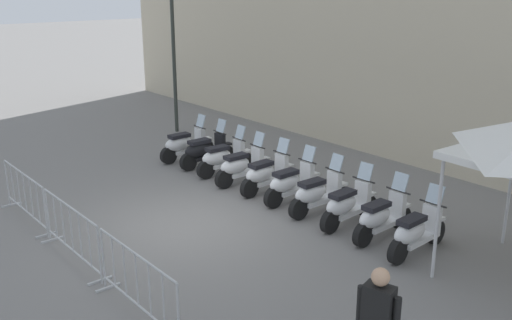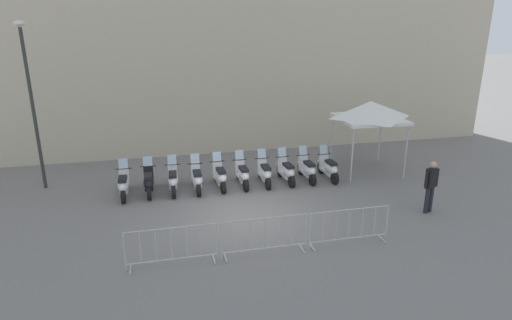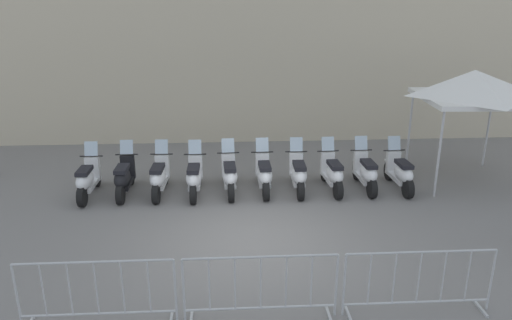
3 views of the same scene
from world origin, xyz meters
TOP-DOWN VIEW (x-y plane):
  - ground_plane at (0.00, 0.00)m, footprint 120.00×120.00m
  - motorcycle_0 at (-3.94, 2.26)m, footprint 0.56×1.72m
  - motorcycle_1 at (-3.09, 2.38)m, footprint 0.56×1.72m
  - motorcycle_2 at (-2.24, 2.39)m, footprint 0.56×1.72m
  - motorcycle_3 at (-1.38, 2.36)m, footprint 0.56×1.72m
  - motorcycle_4 at (-0.53, 2.47)m, footprint 0.56×1.73m
  - motorcycle_5 at (0.32, 2.52)m, footprint 0.56×1.73m
  - motorcycle_6 at (1.17, 2.54)m, footprint 0.56×1.72m
  - motorcycle_7 at (2.03, 2.57)m, footprint 0.57×1.73m
  - motorcycle_8 at (2.88, 2.63)m, footprint 0.56×1.73m
  - motorcycle_9 at (3.74, 2.60)m, footprint 0.56×1.73m
  - barrier_segment_0 at (-2.30, -2.60)m, footprint 2.32×0.53m
  - barrier_segment_1 at (0.10, -2.50)m, footprint 2.32×0.53m
  - barrier_segment_2 at (2.50, -2.40)m, footprint 2.32×0.53m
  - street_lamp at (-6.92, 3.71)m, footprint 0.36×0.36m
  - officer_near_row_end at (5.85, -0.90)m, footprint 0.53×0.32m
  - canopy_tent at (5.58, 3.27)m, footprint 2.46×2.46m

SIDE VIEW (x-z plane):
  - ground_plane at x=0.00m, z-range 0.00..0.00m
  - motorcycle_0 at x=-3.94m, z-range -0.16..1.07m
  - motorcycle_1 at x=-3.09m, z-range -0.16..1.07m
  - motorcycle_2 at x=-2.24m, z-range -0.16..1.07m
  - motorcycle_3 at x=-1.38m, z-range -0.16..1.07m
  - motorcycle_4 at x=-0.53m, z-range -0.16..1.07m
  - motorcycle_5 at x=0.32m, z-range -0.16..1.07m
  - motorcycle_6 at x=1.17m, z-range -0.16..1.07m
  - motorcycle_7 at x=2.03m, z-range -0.16..1.07m
  - motorcycle_8 at x=2.88m, z-range -0.16..1.07m
  - motorcycle_9 at x=3.74m, z-range -0.16..1.07m
  - barrier_segment_0 at x=-2.30m, z-range -0.01..1.06m
  - barrier_segment_1 at x=0.10m, z-range -0.01..1.06m
  - barrier_segment_2 at x=2.50m, z-range -0.01..1.06m
  - officer_near_row_end at x=5.85m, z-range 0.12..1.85m
  - canopy_tent at x=5.58m, z-range 1.06..3.97m
  - street_lamp at x=-6.92m, z-range 0.60..6.55m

